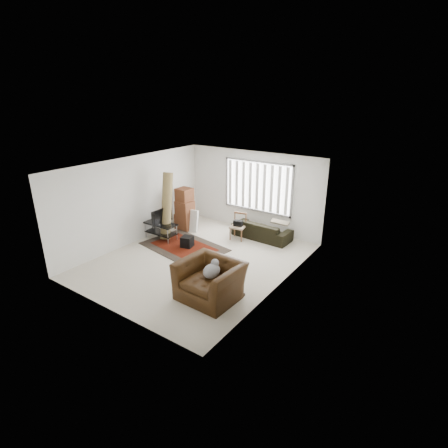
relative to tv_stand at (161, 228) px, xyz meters
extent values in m
plane|color=beige|center=(1.95, -0.52, -0.39)|extent=(6.00, 6.00, 0.00)
cube|color=white|center=(1.95, -0.52, 2.31)|extent=(5.00, 6.00, 0.02)
cube|color=white|center=(1.95, 2.48, 0.96)|extent=(5.00, 0.02, 2.70)
cube|color=white|center=(1.95, -3.52, 0.96)|extent=(5.00, 0.02, 2.70)
cube|color=white|center=(-0.55, -0.52, 0.96)|extent=(0.02, 6.00, 2.70)
cube|color=white|center=(4.45, -0.52, 0.96)|extent=(0.02, 6.00, 2.70)
cube|color=white|center=(2.15, 2.46, 1.16)|extent=(2.40, 0.01, 1.60)
cube|color=gray|center=(2.15, 2.44, 1.16)|extent=(2.52, 0.06, 1.72)
cube|color=white|center=(2.15, 2.40, 1.16)|extent=(2.40, 0.02, 1.55)
cube|color=black|center=(1.03, -0.08, -0.38)|extent=(2.73, 2.05, 0.02)
cube|color=#4C1206|center=(1.03, -0.08, -0.37)|extent=(2.13, 1.45, 0.00)
cube|color=black|center=(0.00, 0.00, 0.13)|extent=(1.09, 0.49, 0.04)
cube|color=black|center=(0.00, 0.00, -0.18)|extent=(1.05, 0.46, 0.03)
cylinder|color=#B2B2B7|center=(-0.49, -0.21, -0.12)|extent=(0.03, 0.03, 0.55)
cylinder|color=#B2B2B7|center=(0.49, -0.21, -0.12)|extent=(0.03, 0.03, 0.55)
cylinder|color=#B2B2B7|center=(-0.49, 0.21, -0.12)|extent=(0.03, 0.03, 0.55)
cylinder|color=#B2B2B7|center=(0.49, 0.21, -0.12)|extent=(0.03, 0.03, 0.55)
imported|color=black|center=(0.00, 0.00, 0.41)|extent=(0.11, 0.88, 0.51)
cube|color=black|center=(1.12, -0.02, -0.21)|extent=(0.40, 0.40, 0.33)
cube|color=brown|center=(0.04, 1.16, -0.13)|extent=(0.61, 0.56, 0.53)
cube|color=brown|center=(0.06, 1.13, 0.38)|extent=(0.55, 0.50, 0.48)
cube|color=brown|center=(0.02, 1.18, 0.83)|extent=(0.50, 0.50, 0.43)
cube|color=silver|center=(0.31, 1.11, -0.02)|extent=(0.60, 0.24, 0.75)
cylinder|color=olive|center=(0.08, 0.24, 0.68)|extent=(0.53, 0.84, 2.14)
imported|color=black|center=(2.64, 1.93, -0.02)|extent=(1.96, 0.91, 0.74)
cube|color=#8E765D|center=(2.04, 1.42, 0.03)|extent=(0.54, 0.54, 0.05)
cylinder|color=brown|center=(1.89, 1.19, -0.18)|extent=(0.04, 0.04, 0.43)
cylinder|color=brown|center=(2.27, 1.27, -0.18)|extent=(0.04, 0.04, 0.43)
cylinder|color=brown|center=(1.82, 1.57, -0.18)|extent=(0.04, 0.04, 0.43)
cylinder|color=brown|center=(2.19, 1.65, -0.18)|extent=(0.04, 0.04, 0.43)
cube|color=brown|center=(2.00, 1.62, 0.43)|extent=(0.43, 0.12, 0.06)
cube|color=brown|center=(1.81, 1.58, 0.24)|extent=(0.05, 0.05, 0.43)
cube|color=brown|center=(2.19, 1.66, 0.24)|extent=(0.05, 0.05, 0.43)
cube|color=black|center=(2.04, 1.42, 0.15)|extent=(0.31, 0.21, 0.18)
imported|color=#381F0B|center=(3.39, -1.88, 0.11)|extent=(1.42, 1.25, 1.02)
ellipsoid|color=#59595B|center=(3.39, -1.88, 0.27)|extent=(0.29, 0.37, 0.25)
sphere|color=#59595B|center=(3.39, -1.68, 0.42)|extent=(0.19, 0.19, 0.19)
camera|label=1|loc=(7.63, -7.45, 4.07)|focal=28.00mm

